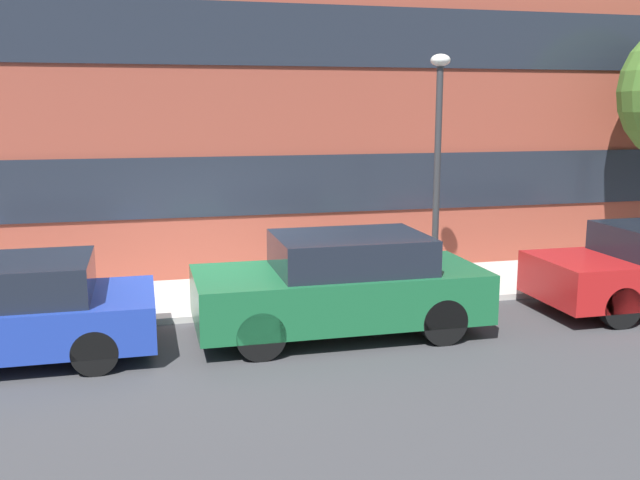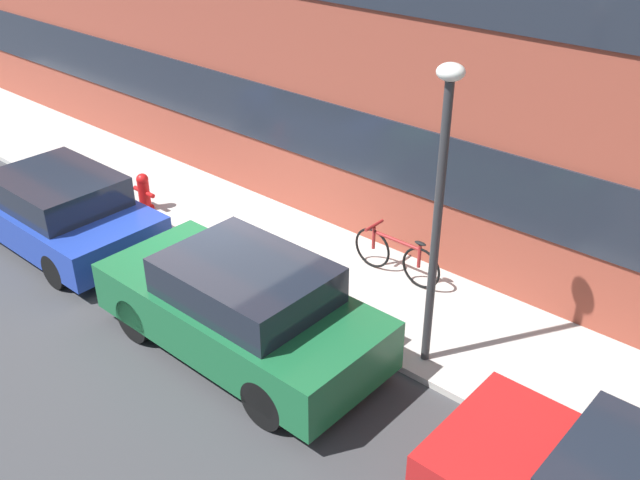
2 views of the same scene
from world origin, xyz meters
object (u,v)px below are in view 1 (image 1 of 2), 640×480
bicycle (327,259)px  fire_hydrant (34,294)px  parked_car_green (342,285)px  lamp_post (438,146)px  parked_car_blue (1,312)px

bicycle → fire_hydrant: bearing=13.1°
parked_car_green → lamp_post: size_ratio=1.03×
parked_car_green → bicycle: 2.87m
fire_hydrant → lamp_post: (6.44, -0.22, 2.15)m
parked_car_blue → fire_hydrant: 1.65m
parked_car_blue → parked_car_green: parked_car_green is taller
parked_car_blue → parked_car_green: bearing=-180.0°
fire_hydrant → lamp_post: bearing=-1.9°
parked_car_green → fire_hydrant: 4.70m
lamp_post → parked_car_green: bearing=-145.3°
bicycle → lamp_post: bearing=137.1°
bicycle → lamp_post: lamp_post is taller
parked_car_green → bicycle: size_ratio=2.54×
parked_car_blue → parked_car_green: size_ratio=0.96×
parked_car_blue → lamp_post: size_ratio=0.99×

